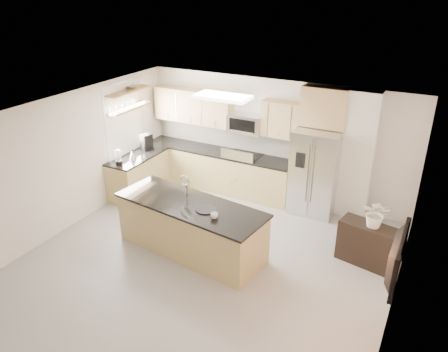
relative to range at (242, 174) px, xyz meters
The scene contains 27 objects.
floor 3.02m from the range, 78.39° to the right, with size 6.50×6.50×0.00m, color #999691.
ceiling 3.66m from the range, 78.39° to the right, with size 6.00×6.50×0.02m, color white.
wall_back 1.07m from the range, 28.76° to the left, with size 6.00×0.02×2.60m, color silver.
wall_front 6.25m from the range, 84.45° to the right, with size 6.00×0.02×2.60m, color silver.
wall_left 3.87m from the range, 129.41° to the right, with size 0.02×6.50×2.60m, color silver.
wall_right 4.71m from the range, 39.05° to the right, with size 0.02×6.50×2.60m, color silver.
back_counter 0.63m from the range, behind, with size 3.55×0.66×1.44m.
left_counter 2.33m from the range, 152.71° to the right, with size 0.66×1.50×0.92m.
range is the anchor object (origin of this frame).
upper_cabinets 1.53m from the range, 166.83° to the left, with size 3.50×0.33×0.75m.
microwave 1.16m from the range, 90.00° to the left, with size 0.76×0.40×0.40m.
refrigerator 1.71m from the range, ahead, with size 0.92×0.78×1.78m.
partition_column 2.56m from the range, ahead, with size 0.60×0.30×2.60m, color silver.
window 2.86m from the range, 155.75° to the right, with size 0.04×1.15×1.65m.
shelf_lower 2.86m from the range, 156.67° to the right, with size 0.30×1.20×0.04m, color olive.
shelf_upper 3.07m from the range, 156.67° to the right, with size 0.30×1.20×0.04m, color olive.
ceiling_fixture 2.48m from the range, 81.39° to the right, with size 1.00×0.50×0.06m, color white.
island 2.48m from the range, 85.93° to the right, with size 2.84×1.33×1.37m.
credenza 3.33m from the range, 25.13° to the right, with size 0.93×0.39×0.75m, color black.
cup 2.88m from the range, 73.88° to the right, with size 0.12×0.12×0.10m, color white.
platter 2.64m from the range, 78.36° to the right, with size 0.35×0.35×0.02m, color black.
blender 2.72m from the range, 141.36° to the right, with size 0.14×0.14×0.33m.
kettle 2.46m from the range, 147.75° to the right, with size 0.18×0.18×0.23m.
coffee_maker 2.29m from the range, 162.08° to the right, with size 0.26×0.28×0.37m.
bowl 3.06m from the range, 160.08° to the right, with size 0.33×0.33×0.08m, color silver.
flower_vase 3.47m from the range, 24.83° to the right, with size 0.66×0.57×0.73m, color white.
television 4.78m from the range, 41.64° to the right, with size 1.08×0.14×0.62m, color black.
Camera 1 is at (3.18, -5.16, 4.51)m, focal length 35.00 mm.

